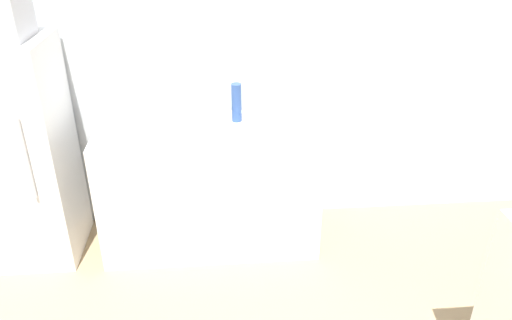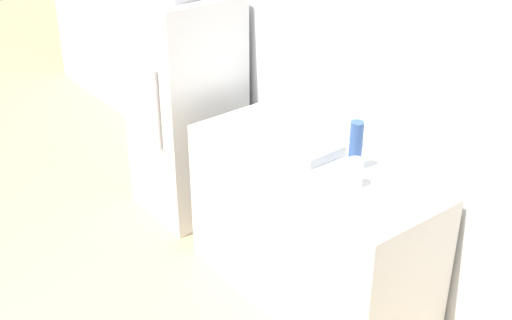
{
  "view_description": "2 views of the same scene",
  "coord_description": "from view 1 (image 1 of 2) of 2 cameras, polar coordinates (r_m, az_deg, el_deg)",
  "views": [
    {
      "loc": [
        0.2,
        -0.74,
        2.3
      ],
      "look_at": [
        0.4,
        1.57,
        1.09
      ],
      "focal_mm": 35.0,
      "sensor_mm": 36.0,
      "label": 1
    },
    {
      "loc": [
        2.6,
        0.07,
        2.8
      ],
      "look_at": [
        0.34,
        1.82,
        1.21
      ],
      "focal_mm": 50.0,
      "sensor_mm": 36.0,
      "label": 2
    }
  ],
  "objects": [
    {
      "name": "bottle_tall",
      "position": [
        3.46,
        -2.24,
        6.57
      ],
      "size": [
        0.07,
        0.07,
        0.27
      ],
      "primitive_type": "cylinder",
      "color": "#2D4C8C",
      "rests_on": "counter"
    },
    {
      "name": "wall_back",
      "position": [
        3.64,
        -8.01,
        11.28
      ],
      "size": [
        8.0,
        0.06,
        2.6
      ],
      "primitive_type": "cube",
      "color": "silver",
      "rests_on": "ground_plane"
    },
    {
      "name": "refrigerator",
      "position": [
        3.72,
        -25.45,
        0.57
      ],
      "size": [
        0.63,
        0.62,
        1.56
      ],
      "color": "silver",
      "rests_on": "ground_plane"
    },
    {
      "name": "sink_basin",
      "position": [
        3.44,
        -7.23,
        4.32
      ],
      "size": [
        0.36,
        0.26,
        0.06
      ],
      "primitive_type": "cube",
      "color": "#9EA3A8",
      "rests_on": "counter"
    },
    {
      "name": "bottle_short",
      "position": [
        3.37,
        0.07,
        4.92
      ],
      "size": [
        0.08,
        0.08,
        0.15
      ],
      "primitive_type": "cylinder",
      "color": "silver",
      "rests_on": "counter"
    },
    {
      "name": "counter",
      "position": [
        3.62,
        -5.23,
        -3.08
      ],
      "size": [
        1.52,
        0.62,
        0.93
      ],
      "primitive_type": "cube",
      "color": "silver",
      "rests_on": "ground_plane"
    }
  ]
}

